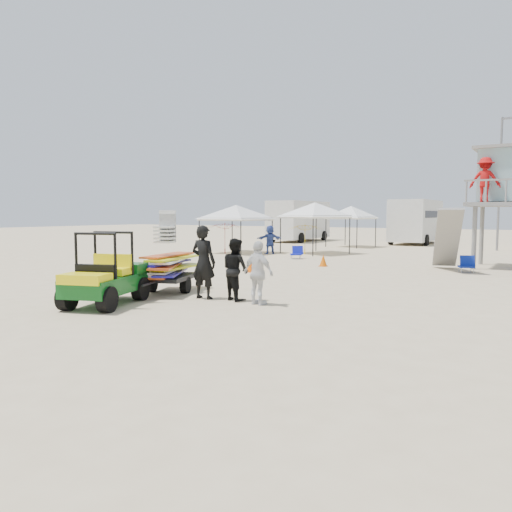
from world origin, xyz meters
The scene contains 20 objects.
ground centered at (0.00, 0.00, 0.00)m, with size 140.00×140.00×0.00m, color beige.
utility_cart centered at (-3.19, 1.85, 0.83)m, with size 1.84×2.59×1.78m.
surf_trailer centered at (-3.19, 4.18, 0.85)m, with size 1.73×2.40×2.07m.
man_left centered at (-1.67, 3.88, 0.98)m, with size 0.71×0.47×1.95m, color black.
man_mid centered at (-0.82, 4.13, 0.81)m, with size 0.79×0.61×1.62m, color black.
man_right centered at (0.03, 3.88, 0.79)m, with size 0.93×0.39×1.59m, color silver.
lifeguard_tower centered at (4.36, 16.53, 3.64)m, with size 3.08×3.08×4.89m.
canopy_white_a centered at (-5.57, 19.17, 2.73)m, with size 3.80×3.80×3.28m.
canopy_white_b centered at (-9.53, 17.13, 2.59)m, with size 3.36×3.36×3.14m.
canopy_white_c centered at (-5.87, 25.60, 2.62)m, with size 3.01×3.01×3.17m.
umbrella_a centered at (-9.90, 16.46, 0.89)m, with size 1.94×1.98×1.78m, color #AE1512.
umbrella_b centered at (-5.73, 18.33, 0.86)m, with size 1.87×1.91×1.71m, color yellow.
cone_near centered at (-3.84, 9.64, 0.25)m, with size 0.34×0.34×0.50m, color #FF5C08.
cone_far centered at (-2.30, 13.03, 0.25)m, with size 0.34×0.34×0.50m, color #E15D07.
beach_chair_a centered at (-4.94, 15.72, 0.31)m, with size 0.73×0.82×0.64m.
beach_chair_b centered at (3.28, 14.00, 0.31)m, with size 0.69×0.75×0.64m.
rv_far_left centered at (-12.00, 29.99, 1.80)m, with size 2.64×6.80×3.25m.
rv_mid_left centered at (-3.00, 31.49, 1.80)m, with size 2.65×6.50×3.25m.
light_pole_left centered at (3.00, 27.00, 4.00)m, with size 0.14×0.14×8.00m, color slate.
distant_beachgoers centered at (-0.92, 17.03, 0.82)m, with size 17.52×2.55×1.71m.
Camera 1 is at (6.38, -6.55, 2.26)m, focal length 35.00 mm.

